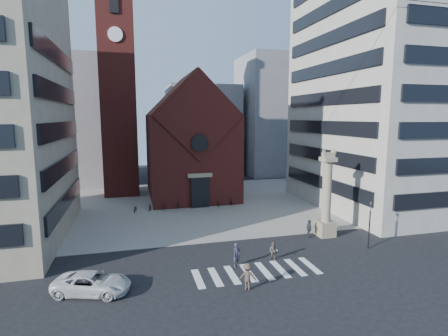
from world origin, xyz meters
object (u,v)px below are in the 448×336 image
Objects in this scene: lion_column at (326,202)px; pedestrian_1 at (274,251)px; traffic_light at (370,224)px; pedestrian_2 at (309,229)px; pedestrian_0 at (237,255)px; scooter_0 at (135,209)px; white_car at (92,283)px.

pedestrian_1 is (-7.31, -4.23, -2.69)m from lion_column.
traffic_light reaches higher than pedestrian_2.
pedestrian_1 is at bearing -178.60° from traffic_light.
pedestrian_0 is at bearing -138.56° from pedestrian_1.
traffic_light is 2.40× the size of pedestrian_2.
scooter_0 is at bearing 138.76° from traffic_light.
pedestrian_0 is 19.83m from scooter_0.
lion_column reaches higher than traffic_light.
traffic_light is at bearing -66.91° from white_car.
pedestrian_0 is 1.22× the size of pedestrian_1.
pedestrian_0 reaches higher than pedestrian_1.
white_car is at bearing 113.94° from pedestrian_2.
lion_column is at bearing 116.46° from traffic_light.
traffic_light reaches higher than pedestrian_0.
traffic_light is 2.28× the size of pedestrian_0.
traffic_light reaches higher than white_car.
scooter_0 is (-7.61, 18.30, -0.48)m from pedestrian_0.
lion_column reaches higher than pedestrian_1.
scooter_0 is at bearing 87.60° from pedestrian_0.
pedestrian_0 is (-10.63, -4.57, -2.52)m from lion_column.
lion_column is at bearing 65.58° from pedestrian_1.
pedestrian_2 is (8.83, 4.54, -0.05)m from pedestrian_0.
traffic_light is 5.66m from pedestrian_2.
scooter_0 is (-16.44, 13.76, -0.44)m from pedestrian_2.
scooter_0 is at bearing 156.87° from pedestrian_1.
lion_column is 8.86m from pedestrian_1.
white_car is 3.29× the size of pedestrian_1.
traffic_light is 2.77× the size of scooter_0.
pedestrian_1 is 0.86× the size of pedestrian_2.
pedestrian_0 reaches higher than pedestrian_2.
pedestrian_0 reaches higher than white_car.
pedestrian_2 is at bearing 133.66° from traffic_light.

